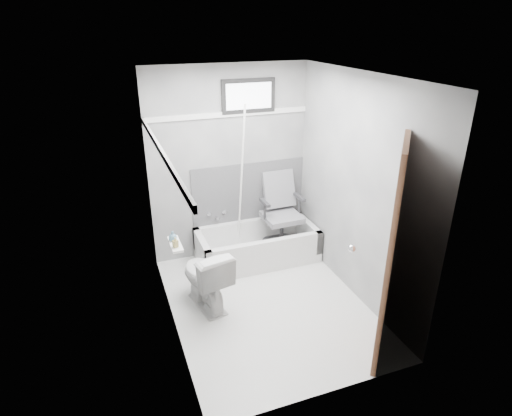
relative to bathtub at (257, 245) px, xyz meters
name	(u,v)px	position (x,y,z in m)	size (l,w,h in m)	color
floor	(267,304)	(-0.23, -0.93, -0.21)	(2.60, 2.60, 0.00)	white
ceiling	(270,75)	(-0.23, -0.93, 2.19)	(2.60, 2.60, 0.00)	silver
wall_back	(229,164)	(-0.23, 0.37, 0.99)	(2.00, 0.02, 2.40)	slate
wall_front	(336,270)	(-0.23, -2.23, 0.99)	(2.00, 0.02, 2.40)	slate
wall_left	(166,218)	(-1.23, -0.93, 0.99)	(0.02, 2.60, 2.40)	slate
wall_right	(357,190)	(0.77, -0.93, 0.99)	(0.02, 2.60, 2.40)	slate
bathtub	(257,245)	(0.00, 0.00, 0.00)	(1.50, 0.70, 0.42)	silver
office_chair	(282,212)	(0.36, 0.05, 0.38)	(0.55, 0.55, 0.95)	slate
toilet	(205,277)	(-0.85, -0.71, 0.14)	(0.39, 0.70, 0.69)	silver
door	(438,267)	(0.75, -2.21, 0.79)	(0.78, 0.78, 2.00)	brown
window	(248,96)	(0.02, 0.36, 1.81)	(0.66, 0.04, 0.40)	black
backerboard	(249,192)	(0.02, 0.36, 0.59)	(1.50, 0.02, 0.78)	#4C4C4F
trim_back	(228,114)	(-0.23, 0.36, 1.61)	(2.00, 0.02, 0.06)	white
trim_left	(161,151)	(-1.22, -0.93, 1.61)	(0.02, 2.60, 0.06)	white
pole	(241,181)	(-0.16, 0.13, 0.84)	(0.02, 0.02, 1.95)	white
shelf	(175,244)	(-1.16, -0.90, 0.69)	(0.10, 0.32, 0.03)	white
soap_bottle_a	(175,242)	(-1.17, -0.98, 0.76)	(0.04, 0.04, 0.10)	#A19250
soap_bottle_b	(173,236)	(-1.17, -0.84, 0.75)	(0.08, 0.08, 0.10)	slate
faucet	(216,215)	(-0.43, 0.34, 0.34)	(0.26, 0.10, 0.16)	silver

